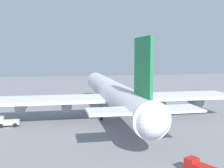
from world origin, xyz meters
name	(u,v)px	position (x,y,z in m)	size (l,w,h in m)	color
ground_plane	(112,117)	(0.00, 0.00, 0.00)	(271.59, 271.59, 0.00)	gray
cargo_airplane	(112,93)	(-0.46, 0.00, 6.22)	(67.90, 59.70, 18.85)	silver
fuel_truck	(7,122)	(-5.11, 24.81, 1.10)	(2.39, 4.74, 2.34)	white
safety_cone_nose	(91,98)	(30.55, 1.74, 0.33)	(0.47, 0.47, 0.67)	orange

